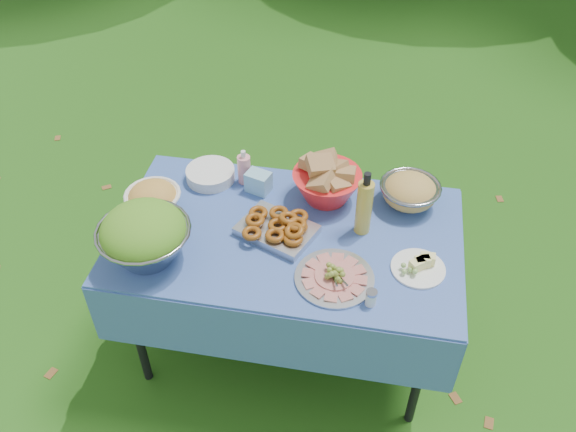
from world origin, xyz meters
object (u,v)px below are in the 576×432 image
(picnic_table, at_px, (287,292))
(plate_stack, at_px, (210,174))
(salad_bowl, at_px, (144,235))
(oil_bottle, at_px, (365,203))
(bread_bowl, at_px, (327,180))
(pasta_bowl_steel, at_px, (410,191))
(charcuterie_platter, at_px, (335,273))

(picnic_table, bearing_deg, plate_stack, 144.30)
(salad_bowl, xyz_separation_m, oil_bottle, (0.84, 0.31, 0.03))
(bread_bowl, relative_size, oil_bottle, 1.01)
(plate_stack, height_order, oil_bottle, oil_bottle)
(picnic_table, relative_size, plate_stack, 6.46)
(picnic_table, relative_size, salad_bowl, 3.93)
(plate_stack, relative_size, bread_bowl, 0.73)
(pasta_bowl_steel, xyz_separation_m, charcuterie_platter, (-0.27, -0.51, -0.03))
(plate_stack, height_order, charcuterie_platter, charcuterie_platter)
(plate_stack, distance_m, pasta_bowl_steel, 0.91)
(plate_stack, bearing_deg, bread_bowl, -3.85)
(salad_bowl, distance_m, charcuterie_platter, 0.76)
(salad_bowl, bearing_deg, oil_bottle, 20.46)
(salad_bowl, height_order, plate_stack, salad_bowl)
(plate_stack, height_order, bread_bowl, bread_bowl)
(plate_stack, distance_m, oil_bottle, 0.77)
(pasta_bowl_steel, height_order, oil_bottle, oil_bottle)
(picnic_table, distance_m, charcuterie_platter, 0.52)
(picnic_table, relative_size, bread_bowl, 4.74)
(oil_bottle, bearing_deg, charcuterie_platter, -105.10)
(salad_bowl, xyz_separation_m, pasta_bowl_steel, (1.02, 0.52, -0.05))
(picnic_table, xyz_separation_m, salad_bowl, (-0.53, -0.23, 0.50))
(charcuterie_platter, bearing_deg, plate_stack, 141.21)
(charcuterie_platter, bearing_deg, oil_bottle, 74.90)
(salad_bowl, distance_m, bread_bowl, 0.83)
(plate_stack, relative_size, oil_bottle, 0.74)
(salad_bowl, bearing_deg, pasta_bowl_steel, 27.06)
(picnic_table, xyz_separation_m, plate_stack, (-0.42, 0.30, 0.41))
(picnic_table, distance_m, pasta_bowl_steel, 0.73)
(picnic_table, bearing_deg, salad_bowl, -156.11)
(salad_bowl, relative_size, pasta_bowl_steel, 1.42)
(bread_bowl, xyz_separation_m, pasta_bowl_steel, (0.36, 0.03, -0.03))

